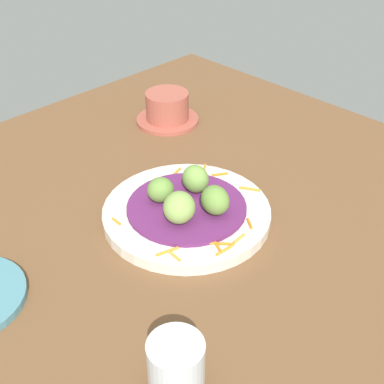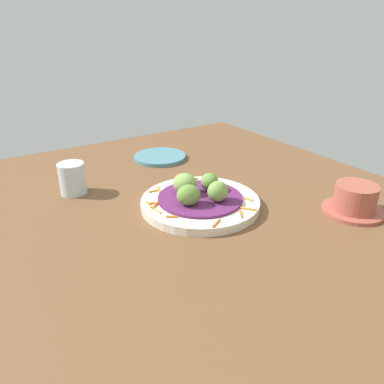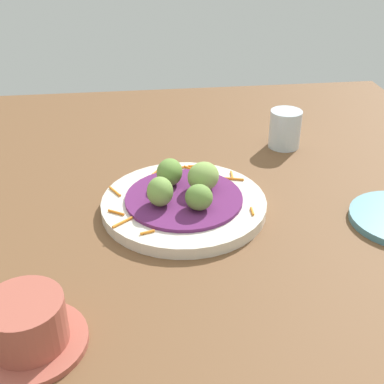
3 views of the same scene
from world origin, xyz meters
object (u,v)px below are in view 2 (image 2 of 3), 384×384
at_px(terracotta_bowl, 355,200).
at_px(water_glass, 72,178).
at_px(main_plate, 200,203).
at_px(guac_scoop_back, 210,182).
at_px(guac_scoop_left, 184,183).
at_px(guac_scoop_right, 218,191).
at_px(side_plate_small, 160,157).
at_px(guac_scoop_center, 190,195).

relative_size(terracotta_bowl, water_glass, 1.72).
distance_m(main_plate, water_glass, 0.31).
bearing_deg(guac_scoop_back, water_glass, 50.65).
distance_m(guac_scoop_left, guac_scoop_right, 0.09).
distance_m(guac_scoop_right, water_glass, 0.35).
bearing_deg(side_plate_small, guac_scoop_back, 172.95).
bearing_deg(side_plate_small, guac_scoop_center, 161.63).
height_order(guac_scoop_right, terracotta_bowl, guac_scoop_right).
xyz_separation_m(guac_scoop_left, side_plate_small, (0.29, -0.10, -0.04)).
xyz_separation_m(guac_scoop_center, terracotta_bowl, (-0.18, -0.30, -0.02)).
xyz_separation_m(guac_scoop_left, terracotta_bowl, (-0.24, -0.28, -0.02)).
height_order(main_plate, guac_scoop_right, guac_scoop_right).
relative_size(main_plate, guac_scoop_center, 5.26).
distance_m(guac_scoop_left, water_glass, 0.27).
bearing_deg(guac_scoop_center, guac_scoop_right, -108.96).
height_order(guac_scoop_center, side_plate_small, guac_scoop_center).
bearing_deg(guac_scoop_back, guac_scoop_right, 161.04).
height_order(guac_scoop_right, water_glass, water_glass).
relative_size(guac_scoop_back, water_glass, 0.56).
xyz_separation_m(main_plate, guac_scoop_back, (0.02, -0.04, 0.04)).
xyz_separation_m(guac_scoop_right, guac_scoop_back, (0.06, -0.02, -0.00)).
distance_m(main_plate, guac_scoop_center, 0.06).
height_order(guac_scoop_left, terracotta_bowl, guac_scoop_left).
relative_size(guac_scoop_center, guac_scoop_back, 1.18).
relative_size(main_plate, guac_scoop_right, 5.75).
bearing_deg(guac_scoop_right, main_plate, 26.04).
relative_size(guac_scoop_back, terracotta_bowl, 0.33).
bearing_deg(terracotta_bowl, side_plate_small, 19.27).
bearing_deg(guac_scoop_center, main_plate, -63.96).
relative_size(guac_scoop_right, water_glass, 0.61).
bearing_deg(guac_scoop_right, terracotta_bowl, -123.91).
distance_m(guac_scoop_left, guac_scoop_back, 0.06).
height_order(guac_scoop_center, guac_scoop_right, same).
relative_size(guac_scoop_left, side_plate_small, 0.35).
relative_size(guac_scoop_left, water_glass, 0.71).
bearing_deg(guac_scoop_left, guac_scoop_center, 161.04).
height_order(guac_scoop_left, guac_scoop_right, guac_scoop_left).
distance_m(guac_scoop_center, terracotta_bowl, 0.35).
bearing_deg(water_glass, main_plate, -136.55).
bearing_deg(guac_scoop_back, terracotta_bowl, -134.64).
distance_m(main_plate, guac_scoop_left, 0.06).
relative_size(guac_scoop_center, guac_scoop_right, 1.09).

